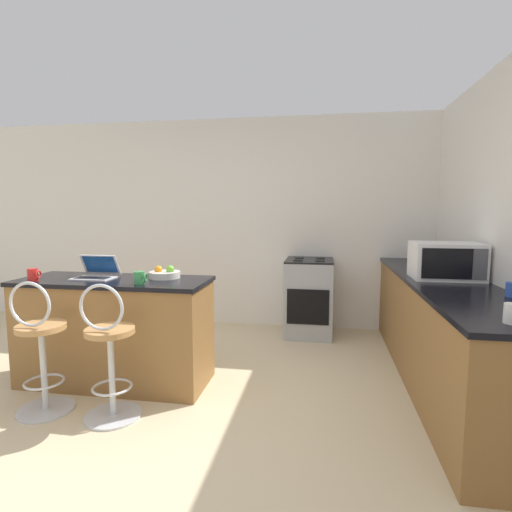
% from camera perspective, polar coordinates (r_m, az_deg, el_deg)
% --- Properties ---
extents(ground_plane, '(20.00, 20.00, 0.00)m').
position_cam_1_polar(ground_plane, '(3.11, -14.78, -21.81)').
color(ground_plane, beige).
extents(wall_back, '(12.00, 0.06, 2.60)m').
position_cam_1_polar(wall_back, '(5.14, -3.57, 4.70)').
color(wall_back, silver).
rests_on(wall_back, ground_plane).
extents(breakfast_bar, '(1.59, 0.62, 0.90)m').
position_cam_1_polar(breakfast_bar, '(3.65, -19.42, -10.05)').
color(breakfast_bar, olive).
rests_on(breakfast_bar, ground_plane).
extents(counter_right, '(0.64, 3.02, 0.90)m').
position_cam_1_polar(counter_right, '(3.76, 25.10, -9.79)').
color(counter_right, olive).
rests_on(counter_right, ground_plane).
extents(bar_stool_near, '(0.40, 0.40, 0.98)m').
position_cam_1_polar(bar_stool_near, '(3.34, -28.40, -11.91)').
color(bar_stool_near, silver).
rests_on(bar_stool_near, ground_plane).
extents(bar_stool_far, '(0.40, 0.40, 0.98)m').
position_cam_1_polar(bar_stool_far, '(3.05, -20.19, -13.26)').
color(bar_stool_far, silver).
rests_on(bar_stool_far, ground_plane).
extents(laptop, '(0.33, 0.27, 0.19)m').
position_cam_1_polar(laptop, '(3.65, -21.83, -2.15)').
color(laptop, silver).
rests_on(laptop, breakfast_bar).
extents(microwave, '(0.54, 0.40, 0.30)m').
position_cam_1_polar(microwave, '(3.69, 25.51, -0.62)').
color(microwave, white).
rests_on(microwave, counter_right).
extents(toaster, '(0.24, 0.30, 0.20)m').
position_cam_1_polar(toaster, '(4.24, 23.17, -0.38)').
color(toaster, silver).
rests_on(toaster, counter_right).
extents(stove_range, '(0.54, 0.61, 0.90)m').
position_cam_1_polar(stove_range, '(4.76, 7.56, -5.85)').
color(stove_range, '#9EA3A8').
rests_on(stove_range, ground_plane).
extents(mug_red, '(0.10, 0.08, 0.10)m').
position_cam_1_polar(mug_red, '(3.70, -29.23, -2.36)').
color(mug_red, red).
rests_on(mug_red, breakfast_bar).
extents(mug_green, '(0.10, 0.08, 0.10)m').
position_cam_1_polar(mug_green, '(3.22, -16.29, -3.02)').
color(mug_green, '#338447').
rests_on(mug_green, breakfast_bar).
extents(fruit_bowl, '(0.26, 0.26, 0.11)m').
position_cam_1_polar(fruit_bowl, '(3.47, -12.94, -2.50)').
color(fruit_bowl, silver).
rests_on(fruit_bowl, breakfast_bar).
extents(mug_white, '(0.09, 0.07, 0.10)m').
position_cam_1_polar(mug_white, '(2.42, 32.77, -6.92)').
color(mug_white, white).
rests_on(mug_white, counter_right).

